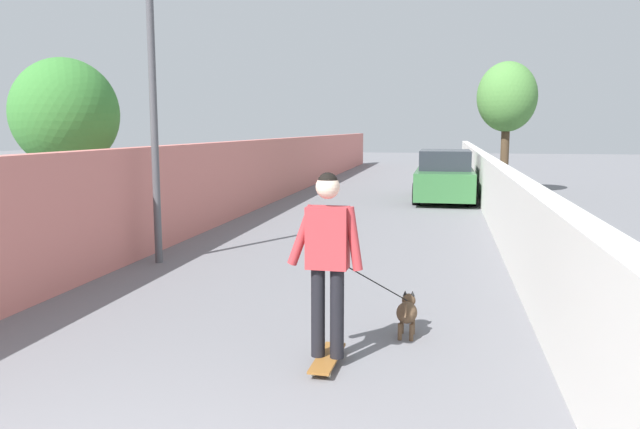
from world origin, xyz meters
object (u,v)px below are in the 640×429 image
at_px(person_skateboarder, 328,250).
at_px(tree_left_near, 65,115).
at_px(skateboard, 327,358).
at_px(dog, 407,311).
at_px(car_near, 445,177).
at_px(tree_right_mid, 507,98).
at_px(lamp_post, 152,63).

bearing_deg(person_skateboarder, tree_left_near, 50.93).
bearing_deg(skateboard, tree_left_near, 50.93).
bearing_deg(skateboard, dog, -34.71).
height_order(skateboard, dog, dog).
height_order(tree_left_near, car_near, tree_left_near).
bearing_deg(tree_right_mid, person_skateboarder, 169.45).
bearing_deg(lamp_post, dog, -124.17).
xyz_separation_m(tree_left_near, car_near, (9.35, -6.65, -1.72)).
distance_m(skateboard, car_near, 13.95).
distance_m(tree_right_mid, person_skateboarder, 16.46).
bearing_deg(car_near, dog, 178.37).
bearing_deg(dog, person_skateboarder, 145.29).
bearing_deg(skateboard, person_skateboarder, 153.43).
height_order(tree_right_mid, lamp_post, lamp_post).
bearing_deg(tree_left_near, person_skateboarder, -129.07).
bearing_deg(dog, lamp_post, 55.83).
height_order(tree_left_near, lamp_post, lamp_post).
relative_size(tree_left_near, lamp_post, 0.72).
height_order(tree_left_near, dog, tree_left_near).
bearing_deg(tree_right_mid, tree_left_near, 143.21).
relative_size(tree_left_near, skateboard, 4.28).
relative_size(tree_right_mid, car_near, 1.00).
bearing_deg(lamp_post, tree_left_near, 71.21).
bearing_deg(tree_left_near, tree_right_mid, -36.79).
bearing_deg(dog, car_near, -1.63).
xyz_separation_m(lamp_post, dog, (-2.88, -4.25, -2.96)).
height_order(skateboard, person_skateboarder, person_skateboarder).
relative_size(tree_left_near, dog, 2.74).
relative_size(tree_right_mid, skateboard, 5.44).
relative_size(person_skateboarder, car_near, 0.39).
bearing_deg(lamp_post, skateboard, -137.23).
relative_size(tree_left_near, tree_right_mid, 0.79).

